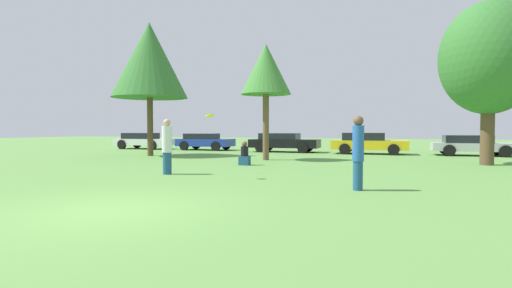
{
  "coord_description": "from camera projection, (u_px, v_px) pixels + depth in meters",
  "views": [
    {
      "loc": [
        5.08,
        -5.72,
        1.51
      ],
      "look_at": [
        0.91,
        5.39,
        1.06
      ],
      "focal_mm": 27.1,
      "sensor_mm": 36.0,
      "label": 1
    }
  ],
  "objects": [
    {
      "name": "parked_car_white",
      "position": [
        143.0,
        140.0,
        29.87
      ],
      "size": [
        4.4,
        2.18,
        1.23
      ],
      "rotation": [
        0.0,
        0.0,
        0.03
      ],
      "color": "silver",
      "rests_on": "ground"
    },
    {
      "name": "parked_car_yellow",
      "position": [
        368.0,
        143.0,
        23.76
      ],
      "size": [
        4.55,
        2.18,
        1.3
      ],
      "rotation": [
        0.0,
        0.0,
        0.03
      ],
      "color": "gold",
      "rests_on": "ground"
    },
    {
      "name": "parked_car_black",
      "position": [
        283.0,
        142.0,
        25.77
      ],
      "size": [
        4.63,
        2.09,
        1.26
      ],
      "rotation": [
        0.0,
        0.0,
        0.03
      ],
      "color": "black",
      "rests_on": "ground"
    },
    {
      "name": "bystander_sitting",
      "position": [
        245.0,
        155.0,
        16.31
      ],
      "size": [
        0.43,
        0.36,
        1.02
      ],
      "color": "navy",
      "rests_on": "ground"
    },
    {
      "name": "person_catcher",
      "position": [
        358.0,
        151.0,
        9.54
      ],
      "size": [
        0.28,
        0.28,
        1.85
      ],
      "rotation": [
        0.0,
        0.0,
        2.95
      ],
      "color": "navy",
      "rests_on": "ground"
    },
    {
      "name": "parked_car_silver",
      "position": [
        471.0,
        145.0,
        22.16
      ],
      "size": [
        4.47,
        2.2,
        1.17
      ],
      "rotation": [
        0.0,
        0.0,
        0.03
      ],
      "color": "#B2B2B7",
      "rests_on": "ground"
    },
    {
      "name": "person_thrower",
      "position": [
        167.0,
        146.0,
        12.97
      ],
      "size": [
        0.34,
        0.34,
        1.86
      ],
      "rotation": [
        0.0,
        0.0,
        -0.2
      ],
      "color": "navy",
      "rests_on": "ground"
    },
    {
      "name": "tree_2",
      "position": [
        489.0,
        59.0,
        16.19
      ],
      "size": [
        3.94,
        3.94,
        6.88
      ],
      "color": "brown",
      "rests_on": "ground"
    },
    {
      "name": "ground_plane",
      "position": [
        109.0,
        211.0,
        7.19
      ],
      "size": [
        120.0,
        120.0,
        0.0
      ],
      "primitive_type": "plane",
      "color": "#5B8E42"
    },
    {
      "name": "parked_car_blue",
      "position": [
        205.0,
        141.0,
        28.29
      ],
      "size": [
        4.08,
        2.16,
        1.21
      ],
      "rotation": [
        0.0,
        0.0,
        0.03
      ],
      "color": "#1E389E",
      "rests_on": "ground"
    },
    {
      "name": "tree_1",
      "position": [
        266.0,
        70.0,
        18.93
      ],
      "size": [
        2.48,
        2.48,
        5.71
      ],
      "color": "brown",
      "rests_on": "ground"
    },
    {
      "name": "tree_0",
      "position": [
        149.0,
        60.0,
        21.91
      ],
      "size": [
        4.27,
        4.27,
        7.59
      ],
      "color": "brown",
      "rests_on": "ground"
    },
    {
      "name": "frisbee",
      "position": [
        210.0,
        116.0,
        11.7
      ],
      "size": [
        0.26,
        0.25,
        0.14
      ],
      "color": "yellow"
    }
  ]
}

